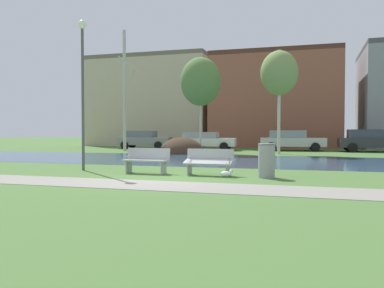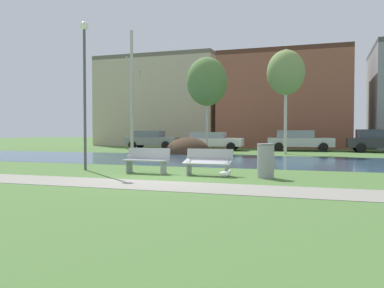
{
  "view_description": "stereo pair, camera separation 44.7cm",
  "coord_description": "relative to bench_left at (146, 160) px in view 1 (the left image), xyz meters",
  "views": [
    {
      "loc": [
        4.38,
        -11.66,
        1.46
      ],
      "look_at": [
        0.41,
        1.55,
        1.02
      ],
      "focal_mm": 37.58,
      "sensor_mm": 36.0,
      "label": 1
    },
    {
      "loc": [
        4.8,
        -11.52,
        1.46
      ],
      "look_at": [
        0.41,
        1.55,
        1.02
      ],
      "focal_mm": 37.58,
      "sensor_mm": 36.0,
      "label": 2
    }
  ],
  "objects": [
    {
      "name": "parked_hatch_third_silver",
      "position": [
        3.99,
        17.81,
        0.32
      ],
      "size": [
        4.8,
        2.3,
        1.52
      ],
      "color": "#B2B5BC",
      "rests_on": "ground"
    },
    {
      "name": "seagull",
      "position": [
        2.92,
        -0.46,
        -0.34
      ],
      "size": [
        0.44,
        0.16,
        0.26
      ],
      "color": "white",
      "rests_on": "ground"
    },
    {
      "name": "bench_left",
      "position": [
        0.0,
        0.0,
        0.0
      ],
      "size": [
        1.61,
        0.6,
        0.87
      ],
      "color": "#9EA0A3",
      "rests_on": "ground"
    },
    {
      "name": "river_band",
      "position": [
        1.11,
        6.89,
        -0.47
      ],
      "size": [
        80.0,
        8.28,
        0.01
      ],
      "primitive_type": "cube",
      "color": "#33516B",
      "rests_on": "ground"
    },
    {
      "name": "parked_van_nearest_grey",
      "position": [
        -7.83,
        17.71,
        0.31
      ],
      "size": [
        4.42,
        2.23,
        1.48
      ],
      "color": "slate",
      "rests_on": "ground"
    },
    {
      "name": "ground_plane",
      "position": [
        1.11,
        8.87,
        -0.47
      ],
      "size": [
        120.0,
        120.0,
        0.0
      ],
      "primitive_type": "plane",
      "color": "#476B33"
    },
    {
      "name": "parked_sedan_second_white",
      "position": [
        -2.37,
        16.66,
        0.27
      ],
      "size": [
        4.7,
        2.25,
        1.38
      ],
      "color": "silver",
      "rests_on": "ground"
    },
    {
      "name": "soil_mound",
      "position": [
        -2.74,
        12.24,
        -0.47
      ],
      "size": [
        2.93,
        3.23,
        2.11
      ],
      "primitive_type": "ellipsoid",
      "color": "#423021",
      "rests_on": "ground"
    },
    {
      "name": "paved_path_strip",
      "position": [
        1.11,
        -2.79,
        -0.47
      ],
      "size": [
        60.0,
        1.85,
        0.01
      ],
      "primitive_type": "cube",
      "color": "gray",
      "rests_on": "ground"
    },
    {
      "name": "building_beige_block",
      "position": [
        -10.18,
        25.24,
        3.98
      ],
      "size": [
        12.27,
        6.01,
        8.9
      ],
      "color": "#BCAD8E",
      "rests_on": "ground"
    },
    {
      "name": "birch_far_left",
      "position": [
        -7.79,
        14.18,
        4.03
      ],
      "size": [
        1.28,
        2.0,
        8.87
      ],
      "color": "#BCB7A8",
      "rests_on": "ground"
    },
    {
      "name": "building_brick_low",
      "position": [
        2.3,
        24.94,
        3.75
      ],
      "size": [
        11.24,
        7.44,
        8.44
      ],
      "color": "brown",
      "rests_on": "ground"
    },
    {
      "name": "birch_center_left",
      "position": [
        3.44,
        13.2,
        4.63
      ],
      "size": [
        2.35,
        2.35,
        6.58
      ],
      "color": "beige",
      "rests_on": "ground"
    },
    {
      "name": "birch_left",
      "position": [
        -1.65,
        12.96,
        4.26
      ],
      "size": [
        2.68,
        2.68,
        6.35
      ],
      "color": "#BCB7A8",
      "rests_on": "ground"
    },
    {
      "name": "streetlamp",
      "position": [
        -2.67,
        0.31,
        3.21
      ],
      "size": [
        0.32,
        0.32,
        5.54
      ],
      "color": "#4C4C51",
      "rests_on": "ground"
    },
    {
      "name": "parked_wagon_fourth_dark",
      "position": [
        9.44,
        17.65,
        0.35
      ],
      "size": [
        4.66,
        2.31,
        1.57
      ],
      "color": "#282B30",
      "rests_on": "ground"
    },
    {
      "name": "bench_right",
      "position": [
        2.22,
        0.0,
        0.0
      ],
      "size": [
        1.61,
        0.6,
        0.87
      ],
      "color": "#9EA0A3",
      "rests_on": "ground"
    },
    {
      "name": "trash_bin",
      "position": [
        4.12,
        -0.12,
        0.08
      ],
      "size": [
        0.55,
        0.55,
        1.07
      ],
      "color": "gray",
      "rests_on": "ground"
    }
  ]
}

